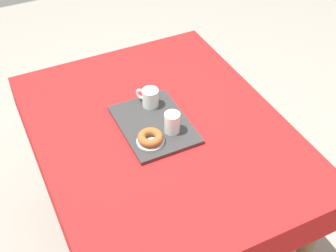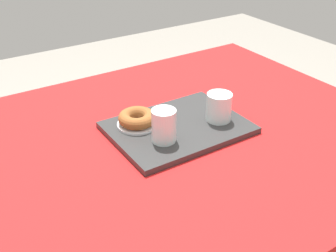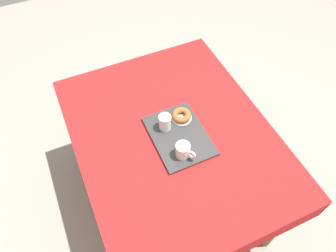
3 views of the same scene
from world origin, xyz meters
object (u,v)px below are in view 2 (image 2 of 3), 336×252
water_glass_near (164,127)px  donut_plate_left (137,124)px  tea_mug_left (219,107)px  dining_table (173,167)px  serving_tray (178,128)px  sugar_donut_left (137,118)px

water_glass_near → donut_plate_left: water_glass_near is taller
tea_mug_left → donut_plate_left: 0.24m
dining_table → serving_tray: size_ratio=3.45×
serving_tray → water_glass_near: (-0.08, -0.05, 0.05)m
serving_tray → dining_table: bearing=-144.8°
tea_mug_left → donut_plate_left: size_ratio=0.88×
dining_table → water_glass_near: 0.17m
dining_table → tea_mug_left: bearing=-6.2°
tea_mug_left → water_glass_near: water_glass_near is taller
water_glass_near → serving_tray: bearing=31.9°
donut_plate_left → water_glass_near: bearing=-78.8°
dining_table → serving_tray: bearing=35.2°
tea_mug_left → water_glass_near: (-0.20, -0.01, 0.00)m
dining_table → serving_tray: (0.03, 0.02, 0.11)m
serving_tray → tea_mug_left: (0.12, -0.04, 0.05)m
water_glass_near → sugar_donut_left: (-0.02, 0.11, -0.02)m
sugar_donut_left → serving_tray: bearing=-31.3°
serving_tray → donut_plate_left: (-0.10, 0.06, 0.01)m
serving_tray → sugar_donut_left: size_ratio=3.57×
tea_mug_left → sugar_donut_left: tea_mug_left is taller
tea_mug_left → donut_plate_left: (-0.22, 0.10, -0.04)m
serving_tray → sugar_donut_left: 0.12m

